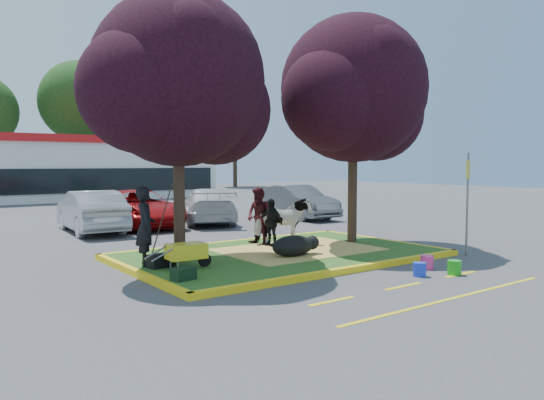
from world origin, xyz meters
TOP-DOWN VIEW (x-y plane):
  - ground at (0.00, 0.00)m, footprint 90.00×90.00m
  - median_island at (0.00, 0.00)m, footprint 8.00×5.00m
  - curb_near at (0.00, -2.58)m, footprint 8.30×0.16m
  - curb_far at (0.00, 2.58)m, footprint 8.30×0.16m
  - curb_left at (-4.08, 0.00)m, footprint 0.16×5.30m
  - curb_right at (4.08, 0.00)m, footprint 0.16×5.30m
  - straw_bedding at (0.60, 0.00)m, footprint 4.20×3.00m
  - tree_purple_left at (-2.78, 0.38)m, footprint 5.06×4.20m
  - tree_purple_right at (2.92, 0.18)m, footprint 5.30×4.40m
  - fire_lane_stripe_a at (-2.00, -4.20)m, footprint 1.10×0.12m
  - fire_lane_stripe_b at (0.00, -4.20)m, footprint 1.10×0.12m
  - fire_lane_stripe_c at (2.00, -4.20)m, footprint 1.10×0.12m
  - fire_lane_long at (0.00, -5.40)m, footprint 6.00×0.10m
  - retail_building at (2.00, 27.98)m, footprint 20.40×8.40m
  - treeline at (1.23, 37.61)m, footprint 46.58×7.80m
  - cow at (0.84, 1.02)m, footprint 1.79×1.25m
  - calf at (-0.14, -0.71)m, footprint 1.28×0.77m
  - handler at (-3.70, 0.36)m, footprint 0.62×0.77m
  - visitor_a at (0.27, 1.40)m, footprint 0.77×0.92m
  - visitor_b at (0.39, 0.98)m, footprint 0.51×0.86m
  - wheelbarrow at (-3.12, -0.58)m, footprint 1.56×0.55m
  - gear_bag_dark at (-3.49, -0.04)m, footprint 0.65×0.43m
  - gear_bag_green at (-3.70, -1.57)m, footprint 0.53×0.38m
  - sign_post at (4.30, -2.82)m, footprint 0.38×0.17m
  - bucket_green at (1.84, -4.14)m, footprint 0.38×0.38m
  - bucket_pink at (1.88, -3.35)m, footprint 0.36×0.36m
  - bucket_blue at (1.07, -3.77)m, footprint 0.32×0.32m
  - car_silver at (-2.47, 8.26)m, footprint 1.98×4.81m
  - car_red at (-0.43, 8.90)m, footprint 2.58×5.38m
  - car_white at (2.52, 8.46)m, footprint 3.96×5.51m
  - car_grey at (6.81, 7.68)m, footprint 1.84×4.72m

SIDE VIEW (x-z plane):
  - ground at x=0.00m, z-range 0.00..0.00m
  - fire_lane_stripe_a at x=-2.00m, z-range 0.00..0.01m
  - fire_lane_stripe_b at x=0.00m, z-range 0.00..0.01m
  - fire_lane_stripe_c at x=2.00m, z-range 0.00..0.01m
  - fire_lane_long at x=0.00m, z-range 0.00..0.01m
  - median_island at x=0.00m, z-range 0.00..0.15m
  - curb_near at x=0.00m, z-range 0.00..0.15m
  - curb_far at x=0.00m, z-range 0.00..0.15m
  - curb_left at x=-4.08m, z-range 0.00..0.15m
  - curb_right at x=4.08m, z-range 0.00..0.15m
  - straw_bedding at x=0.60m, z-range 0.15..0.16m
  - bucket_blue at x=1.07m, z-range 0.00..0.32m
  - bucket_pink at x=1.88m, z-range 0.00..0.33m
  - bucket_green at x=1.84m, z-range 0.00..0.33m
  - gear_bag_green at x=-3.70m, z-range 0.15..0.41m
  - gear_bag_dark at x=-3.49m, z-range 0.15..0.46m
  - calf at x=-0.14m, z-range 0.15..0.69m
  - wheelbarrow at x=-3.12m, z-range 0.26..0.85m
  - car_red at x=-0.43m, z-range 0.00..1.48m
  - car_white at x=2.52m, z-range 0.00..1.48m
  - car_grey at x=6.81m, z-range 0.00..1.53m
  - car_silver at x=-2.47m, z-range 0.00..1.55m
  - visitor_b at x=0.39m, z-range 0.15..1.53m
  - cow at x=0.84m, z-range 0.15..1.53m
  - visitor_a at x=0.27m, z-range 0.15..1.83m
  - handler at x=-3.70m, z-range 0.15..2.00m
  - sign_post at x=4.30m, z-range 0.36..3.19m
  - retail_building at x=2.00m, z-range 0.05..4.45m
  - tree_purple_left at x=-2.78m, z-range 1.10..7.61m
  - tree_purple_right at x=2.92m, z-range 1.15..7.97m
  - treeline at x=1.23m, z-range 0.42..15.05m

